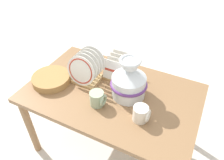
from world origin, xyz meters
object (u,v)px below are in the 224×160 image
object	(u,v)px
dish_rack_square_plates	(117,70)
ceramic_vase	(129,81)
mug_sage_glaze	(98,99)
dish_rack_round_plates	(86,70)
wicker_charger_stack	(51,79)
mug_cream_glaze	(141,114)

from	to	relation	value
dish_rack_square_plates	ceramic_vase	bearing A→B (deg)	-44.26
dish_rack_square_plates	mug_sage_glaze	xyz separation A→B (m)	(0.02, -0.33, -0.00)
ceramic_vase	dish_rack_round_plates	xyz separation A→B (m)	(-0.34, -0.00, -0.02)
ceramic_vase	wicker_charger_stack	world-z (taller)	ceramic_vase
dish_rack_square_plates	wicker_charger_stack	xyz separation A→B (m)	(-0.41, -0.29, -0.03)
mug_cream_glaze	wicker_charger_stack	bearing A→B (deg)	176.71
wicker_charger_stack	mug_cream_glaze	distance (m)	0.73
dish_rack_round_plates	wicker_charger_stack	xyz separation A→B (m)	(-0.23, -0.13, -0.08)
ceramic_vase	dish_rack_square_plates	world-z (taller)	ceramic_vase
dish_rack_round_plates	mug_cream_glaze	bearing A→B (deg)	-18.96
dish_rack_square_plates	wicker_charger_stack	world-z (taller)	dish_rack_square_plates
ceramic_vase	mug_cream_glaze	xyz separation A→B (m)	(0.16, -0.17, -0.07)
dish_rack_round_plates	mug_sage_glaze	xyz separation A→B (m)	(0.20, -0.18, -0.05)
dish_rack_square_plates	mug_cream_glaze	distance (m)	0.46
dish_rack_round_plates	mug_sage_glaze	distance (m)	0.27
ceramic_vase	wicker_charger_stack	bearing A→B (deg)	-167.17
ceramic_vase	dish_rack_square_plates	size ratio (longest dim) A/B	1.60
mug_cream_glaze	ceramic_vase	bearing A→B (deg)	132.84
dish_rack_square_plates	wicker_charger_stack	distance (m)	0.50
mug_sage_glaze	dish_rack_square_plates	bearing A→B (deg)	92.83
ceramic_vase	dish_rack_round_plates	distance (m)	0.34
dish_rack_round_plates	wicker_charger_stack	distance (m)	0.28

